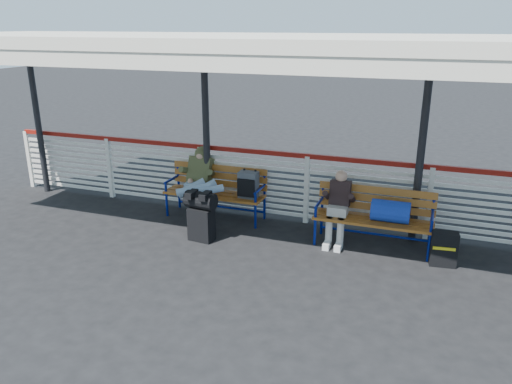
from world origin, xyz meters
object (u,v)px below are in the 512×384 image
at_px(bench_right, 382,212).
at_px(traveler_man, 199,184).
at_px(luggage_stack, 201,214).
at_px(bench_left, 226,186).
at_px(companion_person, 338,206).
at_px(suitcase_side, 444,249).

xyz_separation_m(bench_right, traveler_man, (-3.07, -0.03, 0.11)).
height_order(luggage_stack, bench_right, bench_right).
relative_size(bench_left, traveler_man, 1.14).
bearing_deg(bench_left, companion_person, -9.41).
xyz_separation_m(bench_left, traveler_man, (-0.35, -0.36, 0.11)).
bearing_deg(traveler_man, suitcase_side, -3.93).
height_order(bench_left, suitcase_side, bench_left).
bearing_deg(luggage_stack, traveler_man, 124.51).
bearing_deg(luggage_stack, bench_right, 20.85).
height_order(bench_right, traveler_man, traveler_man).
height_order(traveler_man, companion_person, traveler_man).
distance_m(bench_left, bench_right, 2.74).
bearing_deg(companion_person, bench_left, 170.59).
relative_size(luggage_stack, suitcase_side, 1.60).
relative_size(bench_right, suitcase_side, 3.54).
bearing_deg(companion_person, luggage_stack, -161.69).
bearing_deg(bench_left, bench_right, -6.92).
bearing_deg(bench_right, luggage_stack, -165.79).
relative_size(traveler_man, companion_person, 1.38).
height_order(bench_left, companion_person, companion_person).
bearing_deg(traveler_man, bench_right, 0.60).
height_order(bench_right, suitcase_side, bench_right).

